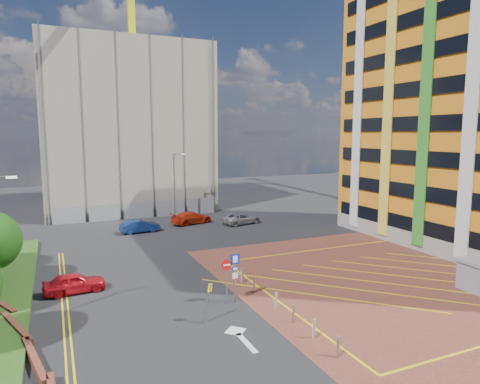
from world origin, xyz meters
TOP-DOWN VIEW (x-y plane):
  - ground at (0.00, 0.00)m, footprint 140.00×140.00m
  - forecourt at (14.00, 0.00)m, footprint 26.00×26.00m
  - retaining_wall at (-11.80, 2.00)m, footprint 6.06×20.33m
  - lamp_back at (4.08, 28.00)m, footprint 1.53×0.16m
  - sign_cluster at (0.30, 0.98)m, footprint 1.17×0.12m
  - warning_sign at (-2.00, -1.08)m, footprint 0.73×0.41m
  - bollard_row at (2.30, -1.67)m, footprint 0.14×11.14m
  - construction_building at (0.00, 40.00)m, footprint 21.20×19.20m
  - tower_crane at (2.00, 39.44)m, footprint 1.60×35.00m
  - construction_fence at (1.00, 30.00)m, footprint 21.60×0.06m
  - car_red_left at (-8.49, 6.66)m, footprint 4.02×1.91m
  - car_blue_back at (-1.32, 22.29)m, footprint 4.21×1.81m
  - car_red_back at (4.96, 24.32)m, footprint 5.25×3.20m
  - car_silver_back at (10.19, 21.92)m, footprint 4.97×3.16m

SIDE VIEW (x-z plane):
  - ground at x=0.00m, z-range 0.00..0.00m
  - forecourt at x=14.00m, z-range 0.00..0.02m
  - retaining_wall at x=-11.80m, z-range 0.00..0.40m
  - bollard_row at x=2.30m, z-range 0.02..0.92m
  - car_silver_back at x=10.19m, z-range 0.00..1.28m
  - car_red_left at x=-8.49m, z-range 0.00..1.33m
  - car_blue_back at x=-1.32m, z-range 0.00..1.35m
  - car_red_back at x=4.96m, z-range 0.00..1.42m
  - construction_fence at x=1.00m, z-range 0.00..2.00m
  - warning_sign at x=-2.00m, z-range 0.30..2.55m
  - sign_cluster at x=0.30m, z-range 0.35..3.55m
  - lamp_back at x=4.08m, z-range 0.36..8.36m
  - construction_building at x=0.00m, z-range 0.00..22.00m
  - tower_crane at x=2.00m, z-range 8.15..43.55m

